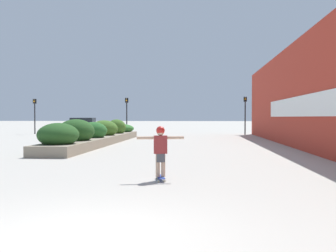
{
  "coord_description": "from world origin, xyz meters",
  "views": [
    {
      "loc": [
        1.56,
        -4.69,
        1.6
      ],
      "look_at": [
        0.26,
        10.52,
        1.24
      ],
      "focal_mm": 40.0,
      "sensor_mm": 36.0,
      "label": 1
    }
  ],
  "objects_px": {
    "skateboarder": "(160,146)",
    "car_center_left": "(84,124)",
    "skateboard": "(160,178)",
    "traffic_light_left": "(127,109)",
    "traffic_light_far_left": "(35,110)",
    "traffic_light_right": "(245,109)",
    "car_leftmost": "(319,125)"
  },
  "relations": [
    {
      "from": "car_center_left",
      "to": "skateboard",
      "type": "bearing_deg",
      "value": 20.71
    },
    {
      "from": "car_leftmost",
      "to": "car_center_left",
      "type": "height_order",
      "value": "car_center_left"
    },
    {
      "from": "skateboard",
      "to": "car_leftmost",
      "type": "relative_size",
      "value": 0.16
    },
    {
      "from": "skateboarder",
      "to": "traffic_light_right",
      "type": "bearing_deg",
      "value": 66.41
    },
    {
      "from": "skateboarder",
      "to": "car_center_left",
      "type": "height_order",
      "value": "car_center_left"
    },
    {
      "from": "traffic_light_left",
      "to": "traffic_light_right",
      "type": "bearing_deg",
      "value": 2.85
    },
    {
      "from": "skateboarder",
      "to": "traffic_light_far_left",
      "type": "distance_m",
      "value": 29.17
    },
    {
      "from": "skateboard",
      "to": "traffic_light_right",
      "type": "relative_size",
      "value": 0.21
    },
    {
      "from": "skateboarder",
      "to": "traffic_light_right",
      "type": "distance_m",
      "value": 25.91
    },
    {
      "from": "car_leftmost",
      "to": "car_center_left",
      "type": "distance_m",
      "value": 25.33
    },
    {
      "from": "car_center_left",
      "to": "skateboarder",
      "type": "bearing_deg",
      "value": 20.71
    },
    {
      "from": "skateboarder",
      "to": "car_center_left",
      "type": "relative_size",
      "value": 0.27
    },
    {
      "from": "skateboard",
      "to": "traffic_light_right",
      "type": "bearing_deg",
      "value": 66.41
    },
    {
      "from": "skateboarder",
      "to": "skateboard",
      "type": "bearing_deg",
      "value": 70.69
    },
    {
      "from": "car_leftmost",
      "to": "traffic_light_left",
      "type": "distance_m",
      "value": 19.37
    },
    {
      "from": "traffic_light_left",
      "to": "traffic_light_right",
      "type": "relative_size",
      "value": 0.98
    },
    {
      "from": "skateboard",
      "to": "car_center_left",
      "type": "bearing_deg",
      "value": 98.52
    },
    {
      "from": "traffic_light_far_left",
      "to": "car_leftmost",
      "type": "bearing_deg",
      "value": 9.01
    },
    {
      "from": "skateboard",
      "to": "traffic_light_far_left",
      "type": "bearing_deg",
      "value": 108.26
    },
    {
      "from": "skateboarder",
      "to": "car_center_left",
      "type": "distance_m",
      "value": 34.57
    },
    {
      "from": "car_center_left",
      "to": "traffic_light_far_left",
      "type": "height_order",
      "value": "traffic_light_far_left"
    },
    {
      "from": "skateboard",
      "to": "skateboarder",
      "type": "xyz_separation_m",
      "value": [
        -0.0,
        -0.0,
        0.8
      ]
    },
    {
      "from": "car_center_left",
      "to": "traffic_light_right",
      "type": "bearing_deg",
      "value": 68.08
    },
    {
      "from": "traffic_light_far_left",
      "to": "traffic_light_right",
      "type": "bearing_deg",
      "value": 0.7
    },
    {
      "from": "skateboarder",
      "to": "car_center_left",
      "type": "xyz_separation_m",
      "value": [
        -12.22,
        32.33,
        -0.07
      ]
    },
    {
      "from": "skateboard",
      "to": "car_center_left",
      "type": "relative_size",
      "value": 0.15
    },
    {
      "from": "skateboarder",
      "to": "car_leftmost",
      "type": "bearing_deg",
      "value": 54.13
    },
    {
      "from": "traffic_light_left",
      "to": "car_center_left",
      "type": "bearing_deg",
      "value": 130.57
    },
    {
      "from": "car_center_left",
      "to": "traffic_light_far_left",
      "type": "bearing_deg",
      "value": -19.37
    },
    {
      "from": "traffic_light_right",
      "to": "traffic_light_far_left",
      "type": "distance_m",
      "value": 19.88
    },
    {
      "from": "car_leftmost",
      "to": "traffic_light_right",
      "type": "relative_size",
      "value": 1.33
    },
    {
      "from": "car_leftmost",
      "to": "traffic_light_far_left",
      "type": "relative_size",
      "value": 1.38
    }
  ]
}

